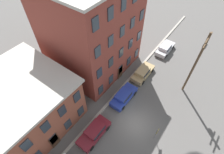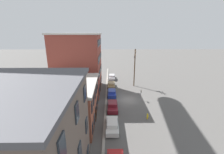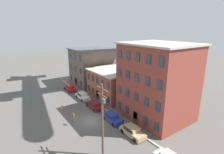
{
  "view_description": "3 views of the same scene",
  "coord_description": "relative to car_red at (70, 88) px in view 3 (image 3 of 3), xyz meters",
  "views": [
    {
      "loc": [
        -9.6,
        -3.49,
        20.31
      ],
      "look_at": [
        0.44,
        3.93,
        5.84
      ],
      "focal_mm": 28.0,
      "sensor_mm": 36.0,
      "label": 1
    },
    {
      "loc": [
        -28.85,
        3.64,
        13.59
      ],
      "look_at": [
        -0.09,
        3.25,
        5.05
      ],
      "focal_mm": 24.0,
      "sensor_mm": 36.0,
      "label": 2
    },
    {
      "loc": [
        24.92,
        -12.53,
        15.89
      ],
      "look_at": [
        0.21,
        4.59,
        7.41
      ],
      "focal_mm": 28.0,
      "sensor_mm": 36.0,
      "label": 3
    }
  ],
  "objects": [
    {
      "name": "car_red",
      "position": [
        0.0,
        0.0,
        0.0
      ],
      "size": [
        4.4,
        1.92,
        1.43
      ],
      "color": "#B21E1E",
      "rests_on": "ground_plane"
    },
    {
      "name": "utility_pole",
      "position": [
        25.69,
        -5.79,
        4.7
      ],
      "size": [
        2.4,
        0.44,
        9.72
      ],
      "color": "brown",
      "rests_on": "ground_plane"
    },
    {
      "name": "apartment_far",
      "position": [
        22.21,
        7.72,
        6.01
      ],
      "size": [
        11.91,
        10.14,
        13.5
      ],
      "color": "brown",
      "rests_on": "ground_plane"
    },
    {
      "name": "apartment_corner",
      "position": [
        -2.62,
        8.12,
        4.39
      ],
      "size": [
        10.55,
        10.94,
        10.25
      ],
      "color": "#66564C",
      "rests_on": "ground_plane"
    },
    {
      "name": "car_blue",
      "position": [
        19.15,
        0.16,
        0.0
      ],
      "size": [
        4.4,
        1.92,
        1.43
      ],
      "color": "#233899",
      "rests_on": "ground_plane"
    },
    {
      "name": "caution_sign",
      "position": [
        16.77,
        -5.85,
        0.83
      ],
      "size": [
        0.88,
        0.08,
        2.39
      ],
      "color": "slate",
      "rests_on": "ground_plane"
    },
    {
      "name": "kerb_strip",
      "position": [
        16.98,
        1.41,
        -0.67
      ],
      "size": [
        56.0,
        0.36,
        0.16
      ],
      "primitive_type": "cube",
      "color": "#9E998E",
      "rests_on": "ground_plane"
    },
    {
      "name": "ground_plane",
      "position": [
        16.98,
        -3.09,
        -0.75
      ],
      "size": [
        200.0,
        200.0,
        0.0
      ],
      "primitive_type": "plane",
      "color": "#565451"
    },
    {
      "name": "apartment_midblock",
      "position": [
        9.46,
        7.91,
        2.46
      ],
      "size": [
        11.23,
        10.52,
        6.39
      ],
      "color": "brown",
      "rests_on": "ground_plane"
    },
    {
      "name": "car_maroon",
      "position": [
        12.94,
        0.1,
        0.0
      ],
      "size": [
        4.4,
        1.92,
        1.43
      ],
      "color": "maroon",
      "rests_on": "ground_plane"
    },
    {
      "name": "car_white",
      "position": [
        6.96,
        0.26,
        0.0
      ],
      "size": [
        4.4,
        1.92,
        1.43
      ],
      "color": "silver",
      "rests_on": "ground_plane"
    },
    {
      "name": "car_tan",
      "position": [
        24.46,
        0.22,
        0.0
      ],
      "size": [
        4.4,
        1.92,
        1.43
      ],
      "color": "tan",
      "rests_on": "ground_plane"
    },
    {
      "name": "fire_hydrant",
      "position": [
        9.69,
        -5.55,
        -0.27
      ],
      "size": [
        0.24,
        0.34,
        0.96
      ],
      "color": "yellow",
      "rests_on": "ground_plane"
    }
  ]
}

